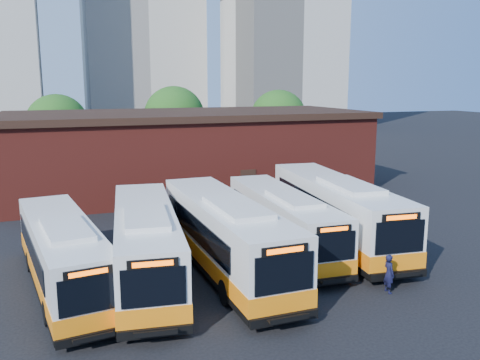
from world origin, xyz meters
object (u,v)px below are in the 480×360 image
object	(u,v)px
bus_farwest	(63,257)
bus_west	(146,246)
bus_midwest	(225,238)
bus_east	(336,213)
transit_worker	(389,274)
bus_mideast	(283,223)

from	to	relation	value
bus_farwest	bus_west	distance (m)	3.49
bus_farwest	bus_midwest	xyz separation A→B (m)	(7.14, -0.26, 0.18)
bus_west	bus_midwest	distance (m)	3.66
bus_farwest	bus_midwest	distance (m)	7.14
bus_east	bus_farwest	bearing A→B (deg)	-166.96
bus_midwest	bus_east	world-z (taller)	bus_east
bus_farwest	transit_worker	world-z (taller)	bus_farwest
bus_farwest	bus_mideast	world-z (taller)	bus_mideast
bus_farwest	bus_west	xyz separation A→B (m)	(3.49, -0.00, 0.11)
bus_midwest	transit_worker	size ratio (longest dim) A/B	7.87
bus_midwest	transit_worker	distance (m)	7.39
bus_west	transit_worker	distance (m)	10.57
bus_west	transit_worker	bearing A→B (deg)	-21.15
bus_mideast	bus_east	bearing A→B (deg)	6.67
bus_west	transit_worker	xyz separation A→B (m)	(9.31, -4.95, -0.71)
bus_mideast	transit_worker	size ratio (longest dim) A/B	7.09
transit_worker	bus_midwest	bearing A→B (deg)	52.97
bus_west	bus_mideast	size ratio (longest dim) A/B	1.07
bus_farwest	bus_west	world-z (taller)	bus_west
bus_west	bus_mideast	bearing A→B (deg)	19.57
transit_worker	bus_west	bearing A→B (deg)	64.60
bus_midwest	bus_east	distance (m)	7.44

